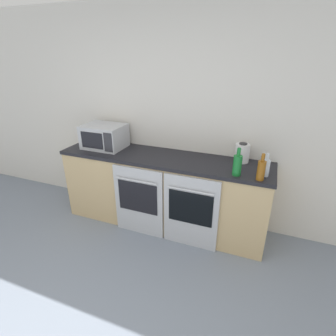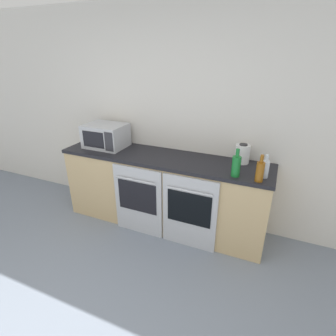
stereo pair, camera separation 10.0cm
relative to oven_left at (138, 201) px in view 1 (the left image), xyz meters
name	(u,v)px [view 1 (the left image)]	position (x,y,z in m)	size (l,w,h in m)	color
wall_back	(173,119)	(0.19, 0.63, 0.86)	(10.00, 0.06, 2.60)	silver
counter_back	(163,191)	(0.19, 0.31, 0.02)	(2.53, 0.61, 0.93)	tan
oven_left	(138,201)	(0.00, 0.00, 0.00)	(0.62, 0.06, 0.87)	#B7BABF
oven_right	(190,212)	(0.64, 0.00, 0.00)	(0.62, 0.06, 0.87)	#B7BABF
microwave	(104,136)	(-0.63, 0.34, 0.63)	(0.51, 0.40, 0.29)	#B7BABF
bottle_clear	(266,167)	(1.33, 0.19, 0.58)	(0.07, 0.07, 0.24)	silver
bottle_green	(237,165)	(1.07, 0.11, 0.59)	(0.09, 0.09, 0.28)	#19722D
bottle_amber	(261,170)	(1.29, 0.08, 0.59)	(0.08, 0.08, 0.27)	#8C5114
kettle	(242,153)	(1.07, 0.48, 0.59)	(0.16, 0.16, 0.22)	white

